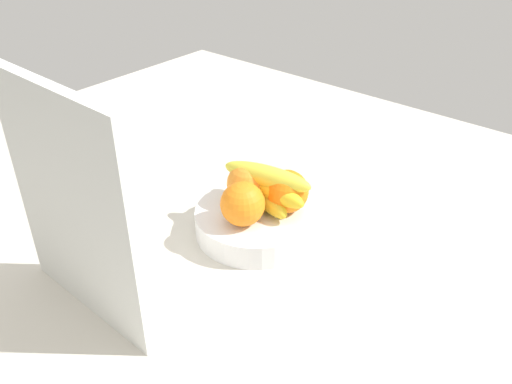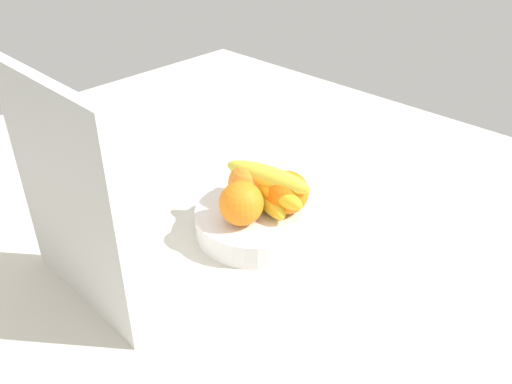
% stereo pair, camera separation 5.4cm
% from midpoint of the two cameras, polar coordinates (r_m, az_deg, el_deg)
% --- Properties ---
extents(ground_plane, '(1.80, 1.40, 0.03)m').
position_cam_midpoint_polar(ground_plane, '(1.00, 1.04, -5.19)').
color(ground_plane, beige).
extents(fruit_bowl, '(0.22, 0.22, 0.05)m').
position_cam_midpoint_polar(fruit_bowl, '(0.98, -1.58, -3.15)').
color(fruit_bowl, white).
rests_on(fruit_bowl, ground_plane).
extents(orange_front_left, '(0.08, 0.08, 0.08)m').
position_cam_midpoint_polar(orange_front_left, '(0.92, -3.12, -1.31)').
color(orange_front_left, orange).
rests_on(orange_front_left, fruit_bowl).
extents(orange_front_right, '(0.08, 0.08, 0.08)m').
position_cam_midpoint_polar(orange_front_right, '(0.95, 1.64, 0.05)').
color(orange_front_right, orange).
rests_on(orange_front_right, fruit_bowl).
extents(orange_center, '(0.08, 0.08, 0.08)m').
position_cam_midpoint_polar(orange_center, '(0.97, -2.46, 0.87)').
color(orange_center, orange).
rests_on(orange_center, fruit_bowl).
extents(banana_bunch, '(0.19, 0.10, 0.08)m').
position_cam_midpoint_polar(banana_bunch, '(0.96, -0.55, 0.66)').
color(banana_bunch, yellow).
rests_on(banana_bunch, fruit_bowl).
extents(cutting_board, '(0.28, 0.02, 0.36)m').
position_cam_midpoint_polar(cutting_board, '(0.78, -20.73, -1.72)').
color(cutting_board, silver).
rests_on(cutting_board, ground_plane).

